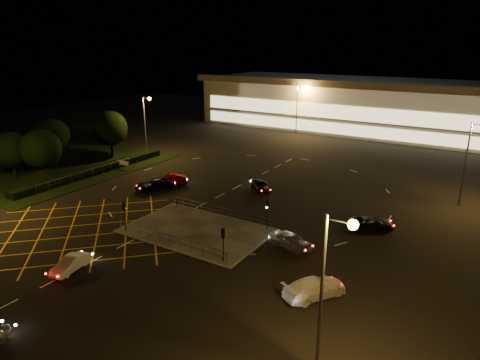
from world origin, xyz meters
The scene contains 25 objects.
ground centered at (0.00, 0.00, 0.00)m, with size 180.00×180.00×0.00m, color black.
pedestrian_island centered at (2.00, -2.00, 0.06)m, with size 14.00×9.00×0.12m, color #4C4944.
grass_verge centered at (-28.00, 6.00, 0.04)m, with size 18.00×30.00×0.08m, color black.
hedge centered at (-23.00, 6.00, 0.50)m, with size 2.00×26.00×1.00m, color black.
supermarket centered at (0.00, 61.95, 5.31)m, with size 72.00×26.50×10.50m.
streetlight_se centered at (20.44, -14.00, 6.56)m, with size 1.78×0.56×10.03m.
streetlight_nw centered at (-23.56, 18.00, 6.56)m, with size 1.78×0.56×10.03m.
streetlight_ne centered at (24.44, 20.00, 6.56)m, with size 1.78×0.56×10.03m.
streetlight_far_left centered at (-9.56, 48.00, 6.56)m, with size 1.78×0.56×10.03m.
signal_sw centered at (-4.00, -5.99, 2.37)m, with size 0.28×0.30×3.15m.
signal_se centered at (8.00, -5.99, 2.37)m, with size 0.28×0.30×3.15m.
signal_nw centered at (-4.00, 1.99, 2.37)m, with size 0.28×0.30×3.15m.
signal_ne centered at (8.00, 1.99, 2.37)m, with size 0.28×0.30×3.15m.
tree_a centered at (-30.00, -2.00, 4.33)m, with size 5.04×5.04×6.86m.
tree_b centered at (-32.00, 6.00, 4.64)m, with size 5.40×5.40×7.35m.
tree_c centered at (-28.00, 14.00, 4.95)m, with size 5.76×5.76×7.84m.
tree_d centered at (-34.00, 20.00, 4.02)m, with size 4.68×4.68×6.37m.
tree_e centered at (-26.00, 0.00, 4.64)m, with size 5.40×5.40×7.35m.
car_queue_white centered at (-2.22, -14.01, 0.61)m, with size 1.30×3.72×1.23m, color white.
car_left_blue centered at (-10.79, 5.46, 0.69)m, with size 2.28×4.95×1.38m, color #0C114A.
car_far_dkgrey centered at (1.31, 12.55, 0.62)m, with size 1.74×4.27×1.24m, color black.
car_right_silver centered at (11.78, -0.33, 0.75)m, with size 1.77×4.39×1.50m, color #A0A3A7.
car_circ_red centered at (-10.29, 8.29, 0.70)m, with size 1.47×4.23×1.39m, color maroon.
car_east_grey centered at (17.06, 8.02, 0.64)m, with size 2.11×4.57×1.27m, color black.
car_approach_white centered at (16.83, -6.68, 0.74)m, with size 2.08×5.13×1.49m, color silver.
Camera 1 is at (27.00, -33.74, 18.48)m, focal length 32.00 mm.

